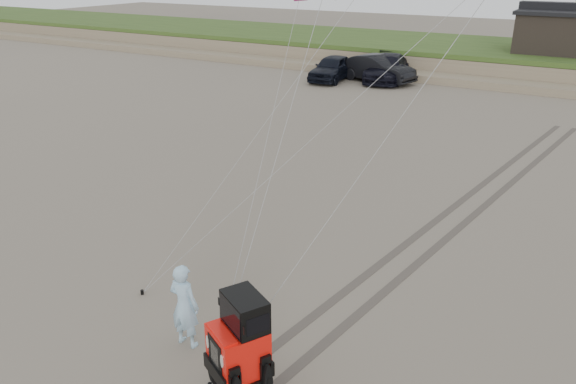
# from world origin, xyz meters

# --- Properties ---
(ground) EXTENTS (160.00, 160.00, 0.00)m
(ground) POSITION_xyz_m (0.00, 0.00, 0.00)
(ground) COLOR #6B6054
(ground) RESTS_ON ground
(dune_ridge) EXTENTS (160.00, 14.25, 1.73)m
(dune_ridge) POSITION_xyz_m (0.00, 37.50, 0.82)
(dune_ridge) COLOR #7A6B54
(dune_ridge) RESTS_ON ground
(cabin) EXTENTS (6.40, 5.40, 3.35)m
(cabin) POSITION_xyz_m (2.00, 37.00, 3.24)
(cabin) COLOR black
(cabin) RESTS_ON dune_ridge
(truck_a) EXTENTS (2.42, 5.17, 1.71)m
(truck_a) POSITION_xyz_m (-11.37, 27.61, 0.86)
(truck_a) COLOR black
(truck_a) RESTS_ON ground
(truck_b) EXTENTS (5.69, 3.08, 1.78)m
(truck_b) POSITION_xyz_m (-8.50, 28.73, 0.89)
(truck_b) COLOR black
(truck_b) RESTS_ON ground
(truck_c) EXTENTS (3.56, 6.39, 1.75)m
(truck_c) POSITION_xyz_m (-8.07, 29.45, 0.88)
(truck_c) COLOR black
(truck_c) RESTS_ON ground
(jeep) EXTENTS (4.02, 5.08, 1.74)m
(jeep) POSITION_xyz_m (0.79, -0.87, 0.87)
(jeep) COLOR #FF150C
(jeep) RESTS_ON ground
(man) EXTENTS (0.72, 0.48, 1.95)m
(man) POSITION_xyz_m (-1.12, -0.16, 0.97)
(man) COLOR #90D1DE
(man) RESTS_ON ground
(stake_main) EXTENTS (0.08, 0.08, 0.12)m
(stake_main) POSITION_xyz_m (-3.36, 0.78, 0.06)
(stake_main) COLOR black
(stake_main) RESTS_ON ground
(tire_tracks) EXTENTS (5.22, 29.74, 0.01)m
(tire_tracks) POSITION_xyz_m (2.00, 8.00, 0.00)
(tire_tracks) COLOR #4C443D
(tire_tracks) RESTS_ON ground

